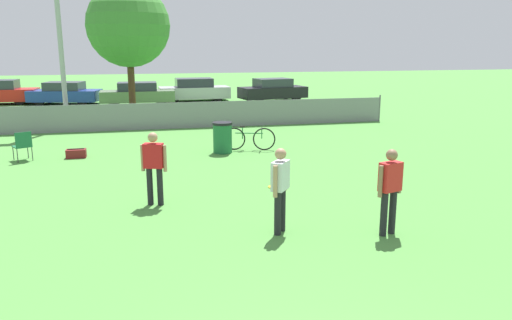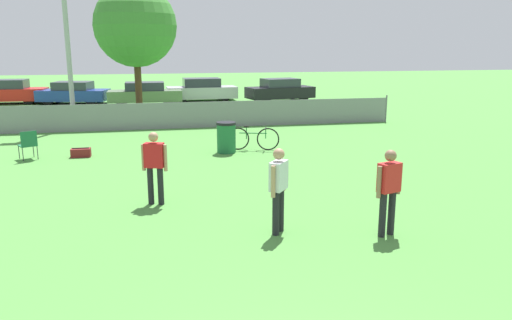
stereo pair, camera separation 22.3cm
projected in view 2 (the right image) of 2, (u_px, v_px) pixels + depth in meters
The scene contains 16 objects.
fence_backline at pixel (181, 115), 20.94m from camera, with size 18.67×0.07×1.21m.
light_pole at pixel (65, 9), 20.19m from camera, with size 0.90×0.36×8.19m.
tree_near_pole at pixel (135, 26), 23.18m from camera, with size 3.84×3.84×6.24m.
player_thrower_red at pixel (389, 187), 9.01m from camera, with size 0.54×0.34×1.62m.
player_defender_red at pixel (155, 163), 10.82m from camera, with size 0.55×0.34×1.62m.
player_receiver_white at pixel (278, 185), 9.13m from camera, with size 0.42×0.47×1.62m.
frisbee_disc at pixel (276, 187), 12.31m from camera, with size 0.30×0.30×0.03m.
folding_chair_sideline at pixel (28, 143), 15.18m from camera, with size 0.64×0.64×0.90m.
bicycle_sideline at pixel (253, 139), 16.62m from camera, with size 1.70×0.60×0.81m.
trash_bin at pixel (226, 137), 16.21m from camera, with size 0.64×0.64×1.00m.
gear_bag_sideline at pixel (81, 153), 15.65m from camera, with size 0.59×0.32×0.29m.
parked_car_red at pixel (6, 92), 29.77m from camera, with size 4.59×1.85×1.43m.
parked_car_blue at pixel (73, 93), 29.72m from camera, with size 4.27×2.53×1.31m.
parked_car_olive at pixel (145, 94), 29.22m from camera, with size 4.22×1.66×1.33m.
parked_car_silver at pixel (202, 90), 31.22m from camera, with size 4.36×1.86×1.42m.
parked_car_dark at pixel (280, 90), 31.10m from camera, with size 4.38×2.46×1.40m.
Camera 2 is at (-1.14, -3.03, 3.43)m, focal length 35.00 mm.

